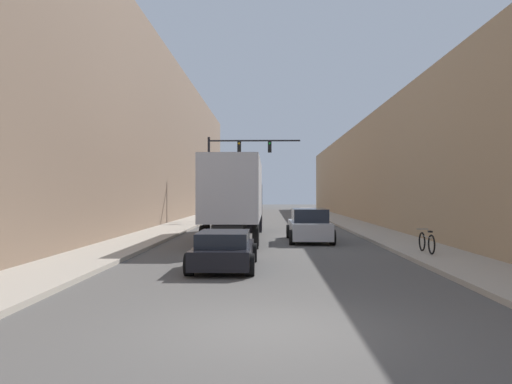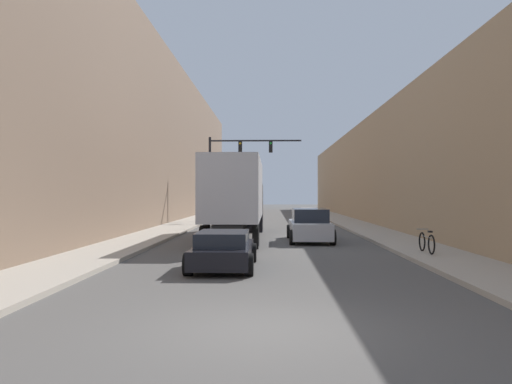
% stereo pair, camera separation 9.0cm
% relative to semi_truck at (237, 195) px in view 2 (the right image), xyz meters
% --- Properties ---
extents(ground_plane, '(200.00, 200.00, 0.00)m').
position_rel_semi_truck_xyz_m(ground_plane, '(1.62, -17.48, -2.25)').
color(ground_plane, '#565451').
extents(sidewalk_right, '(2.62, 80.00, 0.15)m').
position_rel_semi_truck_xyz_m(sidewalk_right, '(7.88, 12.52, -2.18)').
color(sidewalk_right, '#B2A899').
rests_on(sidewalk_right, ground).
extents(sidewalk_left, '(2.62, 80.00, 0.15)m').
position_rel_semi_truck_xyz_m(sidewalk_left, '(-4.63, 12.52, -2.18)').
color(sidewalk_left, '#B2A899').
rests_on(sidewalk_left, ground).
extents(building_right, '(6.00, 80.00, 8.25)m').
position_rel_semi_truck_xyz_m(building_right, '(12.19, 12.52, 1.87)').
color(building_right, tan).
rests_on(building_right, ground).
extents(building_left, '(6.00, 80.00, 13.35)m').
position_rel_semi_truck_xyz_m(building_left, '(-8.94, 12.52, 4.42)').
color(building_left, '#846B56').
rests_on(building_left, ground).
extents(semi_truck, '(2.52, 12.62, 4.00)m').
position_rel_semi_truck_xyz_m(semi_truck, '(0.00, 0.00, 0.00)').
color(semi_truck, silver).
rests_on(semi_truck, ground).
extents(sedan_car, '(1.99, 4.22, 1.16)m').
position_rel_semi_truck_xyz_m(sedan_car, '(0.26, -10.49, -1.68)').
color(sedan_car, black).
rests_on(sedan_car, ground).
extents(suv_car, '(2.09, 4.81, 1.61)m').
position_rel_semi_truck_xyz_m(suv_car, '(3.65, -1.63, -1.49)').
color(suv_car, '#B7B7BC').
rests_on(suv_car, ground).
extents(traffic_signal_gantry, '(7.50, 0.35, 6.93)m').
position_rel_semi_truck_xyz_m(traffic_signal_gantry, '(-1.42, 14.20, 2.57)').
color(traffic_signal_gantry, black).
rests_on(traffic_signal_gantry, ground).
extents(parked_bicycle, '(0.44, 1.82, 0.86)m').
position_rel_semi_truck_xyz_m(parked_bicycle, '(7.51, -7.48, -1.72)').
color(parked_bicycle, black).
rests_on(parked_bicycle, sidewalk_right).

